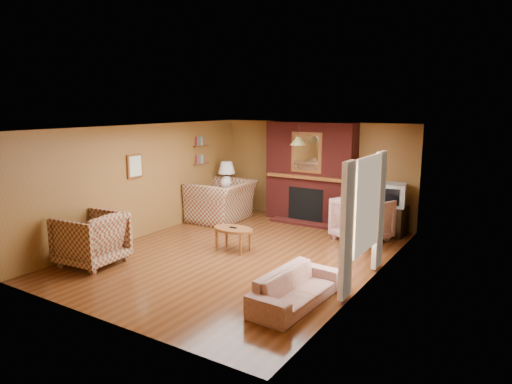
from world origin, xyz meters
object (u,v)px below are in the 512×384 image
Objects in this scene: table_lamp at (227,174)px; coffee_table at (233,231)px; floral_armchair at (362,219)px; floral_sofa at (296,288)px; crt_tv at (393,195)px; plaid_loveseat at (222,201)px; fireplace at (310,173)px; plaid_armchair at (91,239)px; side_table at (227,202)px; tv_stand at (391,221)px.

coffee_table is at bearing -52.05° from table_lamp.
floral_armchair reaches higher than coffee_table.
crt_tv reaches higher than floral_sofa.
crt_tv reaches higher than plaid_loveseat.
fireplace is 2.08m from crt_tv.
side_table is (-0.15, 4.34, -0.13)m from plaid_armchair.
floral_armchair is at bearing 46.31° from coffee_table.
side_table is at bearing -160.09° from plaid_loveseat.
table_lamp is at bearing 0.00° from side_table.
plaid_loveseat is 0.90× the size of floral_sofa.
plaid_armchair is 1.67× the size of crt_tv.
floral_sofa is at bearing -92.03° from crt_tv.
floral_sofa is 5.58m from side_table.
table_lamp is (-1.85, 2.37, 0.67)m from coffee_table.
side_table is at bearing -172.08° from tv_stand.
table_lamp reaches higher than crt_tv.
coffee_table is at bearing 57.88° from floral_sofa.
tv_stand is (3.90, 0.91, -0.16)m from plaid_loveseat.
fireplace is at bearing 14.29° from table_lamp.
side_table is at bearing -165.71° from fireplace.
plaid_armchair is 1.44× the size of table_lamp.
coffee_table is (1.70, 1.97, -0.07)m from plaid_armchair.
coffee_table is (-1.90, -1.98, -0.06)m from floral_armchair.
fireplace reaches higher than crt_tv.
plaid_loveseat is at bearing 51.56° from floral_sofa.
floral_armchair reaches higher than side_table.
plaid_loveseat is 2.43× the size of crt_tv.
plaid_loveseat is at bearing -66.12° from side_table.
plaid_armchair is 2.60m from coffee_table.
tv_stand is (4.00, 4.69, -0.14)m from plaid_armchair.
fireplace is 2.87× the size of coffee_table.
floral_sofa is at bearing -88.92° from tv_stand.
fireplace is 5.30m from plaid_armchair.
floral_armchair is 3.77m from side_table.
tv_stand reaches higher than floral_sofa.
fireplace reaches higher than side_table.
table_lamp is at bearing 15.24° from floral_armchair.
plaid_armchair is at bearing -111.80° from fireplace.
floral_armchair is (3.50, 0.18, -0.03)m from plaid_loveseat.
plaid_armchair reaches higher than side_table.
floral_armchair is (-0.25, 3.51, 0.21)m from floral_sofa.
tv_stand is 0.57m from crt_tv.
floral_armchair is at bearing -29.26° from fireplace.
floral_sofa is at bearing -44.22° from table_lamp.
plaid_loveseat is 3.50m from floral_armchair.
crt_tv reaches higher than tv_stand.
plaid_loveseat is at bearing -66.12° from table_lamp.
plaid_armchair is 0.62× the size of floral_sofa.
plaid_loveseat is 0.64m from side_table.
crt_tv is at bearing 134.36° from plaid_armchair.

